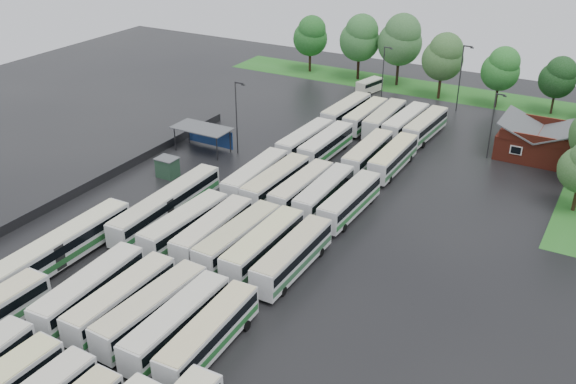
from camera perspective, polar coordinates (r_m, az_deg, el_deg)
The scene contains 46 objects.
ground at distance 66.99m, azimuth -6.58°, elevation -5.56°, with size 160.00×160.00×0.00m, color black.
brick_building at distance 94.79m, azimuth 21.26°, elevation 4.00°, with size 10.07×8.60×5.39m.
wash_shed at distance 90.75m, azimuth -7.50°, elevation 5.44°, with size 8.20×4.20×3.58m.
utility_hut at distance 84.07m, azimuth -10.67°, elevation 2.18°, with size 2.70×2.20×2.62m.
grass_strip_north at distance 120.06m, azimuth 12.64°, elevation 8.84°, with size 80.00×10.00×0.01m, color #256A1F.
west_fence at distance 85.14m, azimuth -15.71°, elevation 1.40°, with size 0.10×50.00×1.20m, color #2D2D30.
bus_r1c0 at distance 60.86m, azimuth -17.20°, elevation -8.29°, with size 3.14×12.34×3.41m.
bus_r1c1 at distance 58.95m, azimuth -14.59°, elevation -9.22°, with size 2.60×11.93×3.32m.
bus_r1c2 at distance 57.13m, azimuth -12.02°, elevation -10.15°, with size 3.15×12.19×3.36m.
bus_r1c3 at distance 55.27m, azimuth -9.84°, elevation -11.37°, with size 2.61×12.01×3.34m.
bus_r1c4 at distance 53.76m, azimuth -7.02°, elevation -12.43°, with size 2.96×11.93×3.30m.
bus_r2c0 at distance 69.10m, azimuth -9.17°, elevation -2.88°, with size 3.04×12.16×3.36m.
bus_r2c1 at distance 67.60m, azimuth -6.69°, elevation -3.44°, with size 2.77×11.94×3.31m.
bus_r2c2 at distance 65.97m, azimuth -4.44°, elevation -4.10°, with size 3.01×12.30×3.40m.
bus_r2c3 at distance 64.59m, azimuth -2.18°, elevation -4.75°, with size 2.64×12.29×3.42m.
bus_r2c4 at distance 62.93m, azimuth 0.42°, elevation -5.67°, with size 2.64×12.19×3.39m.
bus_r3c0 at distance 78.94m, azimuth -2.89°, elevation 1.40°, with size 2.98×12.26×3.39m.
bus_r3c1 at distance 77.37m, azimuth -1.07°, elevation 0.88°, with size 2.80×12.19×3.38m.
bus_r3c2 at distance 76.13m, azimuth 1.22°, elevation 0.36°, with size 2.73×11.73×3.25m.
bus_r3c3 at distance 75.04m, azimuth 3.25°, elevation -0.08°, with size 2.67×11.77×3.27m.
bus_r3c4 at distance 73.46m, azimuth 5.52°, elevation -0.78°, with size 2.73×11.83×3.28m.
bus_r4c0 at distance 89.66m, azimuth 1.53°, elevation 4.60°, with size 2.91×11.99×3.32m.
bus_r4c1 at distance 88.36m, azimuth 3.40°, elevation 4.22°, with size 2.70×12.01×3.34m.
bus_r4c3 at distance 86.03m, azimuth 7.11°, elevation 3.41°, with size 2.69×11.97×3.32m.
bus_r4c4 at distance 85.27m, azimuth 9.33°, elevation 3.03°, with size 2.55×11.86×3.30m.
bus_r5c0 at distance 101.15m, azimuth 5.19°, elevation 7.14°, with size 3.06×12.33×3.41m.
bus_r5c1 at distance 99.72m, azimuth 6.90°, elevation 6.71°, with size 2.64×11.66×3.24m.
bus_r5c2 at distance 98.62m, azimuth 8.57°, elevation 6.42°, with size 2.79×12.14×3.37m.
bus_r5c3 at distance 97.66m, azimuth 10.42°, elevation 6.07°, with size 3.12×12.25×3.38m.
bus_r5c4 at distance 97.01m, azimuth 12.12°, elevation 5.73°, with size 3.08×11.89×3.28m.
artic_bus_west_b at distance 73.70m, azimuth -10.72°, elevation -1.07°, with size 2.82×17.51×3.24m.
artic_bus_west_c at distance 67.77m, azimuth -19.78°, elevation -4.86°, with size 2.75×18.30×3.39m.
minibus at distance 116.31m, azimuth 7.24°, elevation 9.38°, with size 3.23×5.77×2.38m.
tree_north_0 at distance 126.92m, azimuth 2.04°, elevation 13.73°, with size 6.66×6.66×11.02m.
tree_north_1 at distance 122.26m, azimuth 6.45°, elevation 13.49°, with size 7.46×7.46×12.36m.
tree_north_2 at distance 119.42m, azimuth 9.99°, elevation 13.22°, with size 7.98×7.98×13.21m.
tree_north_3 at distance 113.51m, azimuth 13.67°, elevation 11.63°, with size 6.99×6.99×11.59m.
tree_north_4 at distance 111.85m, azimuth 18.46°, elevation 10.38°, with size 6.25×6.25×10.36m.
tree_north_5 at distance 111.92m, azimuth 22.92°, elevation 9.40°, with size 5.79×5.79×9.59m.
lamp_post_ne at distance 90.83m, azimuth 17.78°, elevation 6.01°, with size 1.43×0.28×9.30m.
lamp_post_nw at distance 88.21m, azimuth -4.54°, elevation 7.06°, with size 1.60×0.31×10.37m.
lamp_post_back_w at distance 109.76m, azimuth 8.52°, elevation 10.60°, with size 1.50×0.29×9.72m.
lamp_post_back_e at distance 108.30m, azimuth 15.16°, elevation 10.13°, with size 1.68×0.33×10.90m.
puddle_0 at distance 56.63m, azimuth -17.76°, elevation -13.74°, with size 5.18×5.18×0.01m, color black.
puddle_2 at distance 74.35m, azimuth -12.09°, elevation -2.52°, with size 4.99×4.99×0.01m, color black.
puddle_3 at distance 62.60m, azimuth -2.81°, elevation -7.95°, with size 3.64×3.64×0.01m, color black.
Camera 1 is at (34.30, -45.22, 35.57)m, focal length 40.00 mm.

